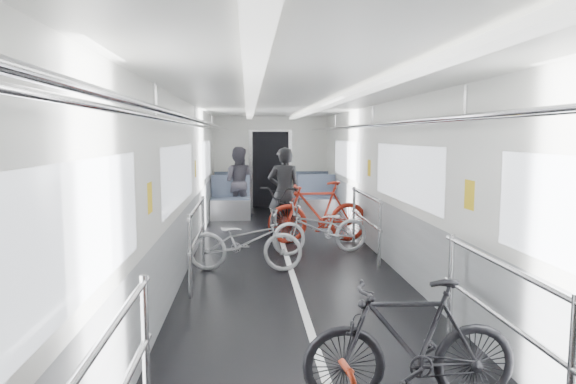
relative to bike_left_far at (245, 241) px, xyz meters
name	(u,v)px	position (x,y,z in m)	size (l,w,h in m)	color
car_shell	(284,183)	(0.65, 1.28, 0.70)	(3.02, 14.01, 2.41)	black
bike_left_far	(245,241)	(0.00, 0.00, 0.00)	(0.56, 1.61, 0.85)	#9A9B9E
bike_right_near	(410,343)	(1.18, -3.73, 0.03)	(0.43, 1.52, 0.91)	black
bike_right_mid	(321,228)	(1.20, 0.94, 0.00)	(0.56, 1.60, 0.84)	#ABACB0
bike_right_far	(318,212)	(1.29, 1.82, 0.12)	(0.51, 1.82, 1.09)	maroon
bike_aisle	(285,211)	(0.74, 2.39, 0.07)	(0.66, 1.88, 0.99)	black
person_standing	(284,192)	(0.73, 2.49, 0.42)	(0.61, 0.40, 1.68)	black
person_seated	(238,182)	(-0.19, 4.85, 0.40)	(0.80, 0.62, 1.64)	#312E37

